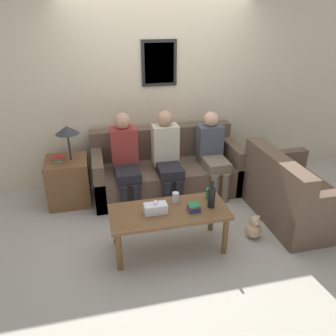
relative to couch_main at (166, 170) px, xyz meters
name	(u,v)px	position (x,y,z in m)	size (l,w,h in m)	color
ground_plane	(175,207)	(0.00, -0.52, -0.30)	(16.00, 16.00, 0.00)	#ADA899
wall_back	(159,92)	(0.00, 0.45, 1.01)	(9.00, 0.08, 2.60)	beige
couch_main	(166,170)	(0.00, 0.00, 0.00)	(2.02, 0.86, 0.85)	brown
couch_side	(293,196)	(1.34, -1.06, 0.00)	(0.86, 1.25, 0.85)	brown
coffee_table	(169,216)	(-0.27, -1.29, 0.12)	(1.22, 0.54, 0.48)	brown
side_table_with_lamp	(69,179)	(-1.33, -0.04, 0.04)	(0.53, 0.53, 1.06)	brown
wine_bottle	(212,197)	(0.18, -1.32, 0.30)	(0.07, 0.07, 0.31)	black
drinking_glass	(176,197)	(-0.16, -1.15, 0.24)	(0.07, 0.07, 0.11)	silver
book_stack	(194,207)	(-0.02, -1.35, 0.22)	(0.12, 0.12, 0.07)	navy
soda_can	(209,194)	(0.21, -1.16, 0.24)	(0.07, 0.07, 0.12)	#197A38
tissue_box	(156,208)	(-0.41, -1.30, 0.24)	(0.23, 0.12, 0.15)	silver
person_left	(126,157)	(-0.58, -0.18, 0.34)	(0.34, 0.63, 1.18)	black
person_middle	(167,154)	(-0.04, -0.21, 0.34)	(0.34, 0.62, 1.19)	black
person_right	(213,151)	(0.61, -0.16, 0.30)	(0.34, 0.64, 1.11)	#756651
teddy_bear	(254,228)	(0.70, -1.32, -0.17)	(0.18, 0.18, 0.28)	tan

